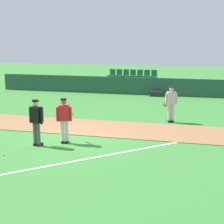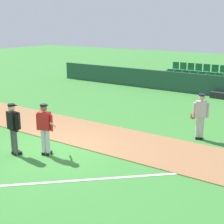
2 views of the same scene
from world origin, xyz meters
name	(u,v)px [view 1 (image 1 of 2)]	position (x,y,z in m)	size (l,w,h in m)	color
ground_plane	(68,140)	(0.00, 0.00, 0.00)	(80.00, 80.00, 0.00)	#387A33
infield_dirt_path	(85,127)	(0.00, 2.03, 0.01)	(28.00, 2.76, 0.03)	#936642
foul_line_chalk	(140,149)	(3.00, -0.50, 0.01)	(12.00, 0.10, 0.01)	white
dugout_fence	(128,86)	(0.00, 11.81, 0.63)	(20.00, 0.16, 1.26)	#234C38
stadium_bleachers	(132,85)	(0.00, 13.26, 0.48)	(4.45, 2.10, 1.65)	slate
batter_red_jersey	(64,119)	(0.06, -0.47, 0.97)	(0.74, 0.69, 1.76)	silver
umpire_home_plate	(36,120)	(-0.82, -1.03, 1.00)	(0.58, 0.36, 1.76)	#4C4C4C
runner_grey_jersey	(171,103)	(3.71, 3.92, 0.96)	(0.66, 0.41, 1.76)	#B2B2B2
baseball	(3,154)	(-1.49, -2.30, 0.04)	(0.07, 0.07, 0.07)	white
equipment_bag	(157,94)	(2.16, 11.36, 0.18)	(0.90, 0.36, 0.36)	#232328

